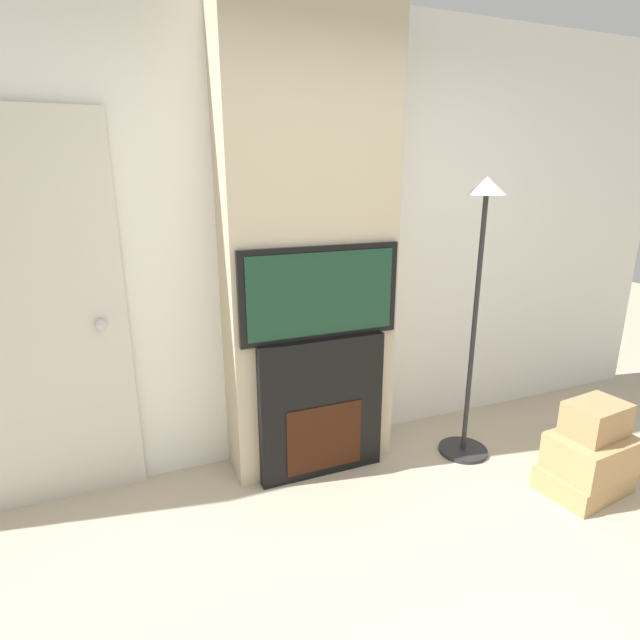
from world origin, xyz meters
The scene contains 7 objects.
wall_back centered at (0.00, 2.03, 1.35)m, with size 6.00×0.06×2.70m.
chimney_breast centered at (0.00, 1.83, 1.35)m, with size 0.99×0.33×2.70m.
fireplace centered at (0.00, 1.67, 0.43)m, with size 0.76×0.15×0.86m.
television centered at (0.00, 1.67, 1.13)m, with size 0.94×0.07×0.53m.
floor_lamp centered at (0.95, 1.50, 1.10)m, with size 0.31×0.31×1.75m.
box_stack centered at (1.34, 0.90, 0.23)m, with size 0.53×0.40×0.54m.
entry_door centered at (-1.47, 1.97, 1.04)m, with size 0.94×0.09×2.08m.
Camera 1 is at (-1.02, -0.83, 1.77)m, focal length 28.00 mm.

